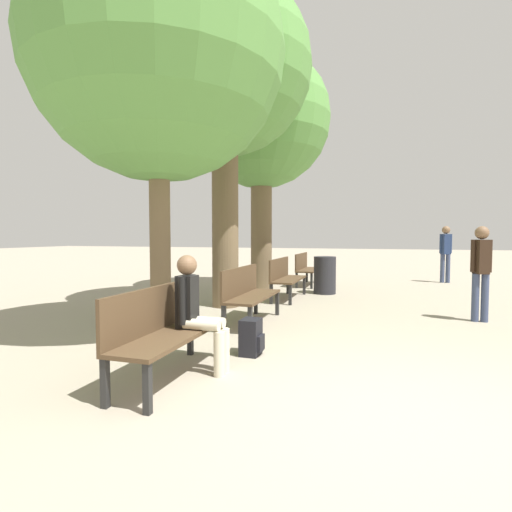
{
  "coord_description": "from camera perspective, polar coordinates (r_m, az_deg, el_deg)",
  "views": [
    {
      "loc": [
        -0.08,
        -3.36,
        1.45
      ],
      "look_at": [
        -2.77,
        5.16,
        0.98
      ],
      "focal_mm": 28.0,
      "sensor_mm": 36.0,
      "label": 1
    }
  ],
  "objects": [
    {
      "name": "person_seated",
      "position": [
        4.3,
        -8.43,
        -7.53
      ],
      "size": [
        0.56,
        0.32,
        1.24
      ],
      "color": "beige",
      "rests_on": "ground_plane"
    },
    {
      "name": "backpack",
      "position": [
        4.92,
        -0.68,
        -11.53
      ],
      "size": [
        0.26,
        0.28,
        0.44
      ],
      "color": "black",
      "rests_on": "ground_plane"
    },
    {
      "name": "pedestrian_mid",
      "position": [
        7.63,
        29.46,
        -1.4
      ],
      "size": [
        0.32,
        0.27,
        1.6
      ],
      "color": "#384260",
      "rests_on": "ground_plane"
    },
    {
      "name": "bench_row_2",
      "position": [
        9.1,
        4.12,
        -2.79
      ],
      "size": [
        0.5,
        1.65,
        0.92
      ],
      "color": "#4C3823",
      "rests_on": "ground_plane"
    },
    {
      "name": "tree_row_1",
      "position": [
        8.7,
        -4.51,
        24.85
      ],
      "size": [
        3.45,
        3.45,
        6.49
      ],
      "color": "brown",
      "rests_on": "ground_plane"
    },
    {
      "name": "bench_row_0",
      "position": [
        4.2,
        -13.0,
        -9.69
      ],
      "size": [
        0.5,
        1.65,
        0.92
      ],
      "color": "#4C3823",
      "rests_on": "ground_plane"
    },
    {
      "name": "bench_row_1",
      "position": [
        6.58,
        -1.22,
        -5.01
      ],
      "size": [
        0.5,
        1.65,
        0.92
      ],
      "color": "#4C3823",
      "rests_on": "ground_plane"
    },
    {
      "name": "tree_row_0",
      "position": [
        6.36,
        -13.86,
        26.24
      ],
      "size": [
        3.55,
        3.55,
        5.76
      ],
      "color": "brown",
      "rests_on": "ground_plane"
    },
    {
      "name": "bench_row_3",
      "position": [
        11.68,
        7.11,
        -1.52
      ],
      "size": [
        0.5,
        1.65,
        0.92
      ],
      "color": "#4C3823",
      "rests_on": "ground_plane"
    },
    {
      "name": "tree_row_2",
      "position": [
        10.88,
        0.78,
        18.64
      ],
      "size": [
        3.55,
        3.55,
        6.22
      ],
      "color": "brown",
      "rests_on": "ground_plane"
    },
    {
      "name": "pedestrian_near",
      "position": [
        13.42,
        25.45,
        0.74
      ],
      "size": [
        0.35,
        0.29,
        1.72
      ],
      "color": "#384260",
      "rests_on": "ground_plane"
    },
    {
      "name": "ground_plane",
      "position": [
        3.66,
        18.52,
        -20.47
      ],
      "size": [
        80.0,
        80.0,
        0.0
      ],
      "primitive_type": "plane",
      "color": "gray"
    },
    {
      "name": "trash_bin",
      "position": [
        10.03,
        9.8,
        -2.71
      ],
      "size": [
        0.54,
        0.54,
        0.92
      ],
      "color": "#232328",
      "rests_on": "ground_plane"
    }
  ]
}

